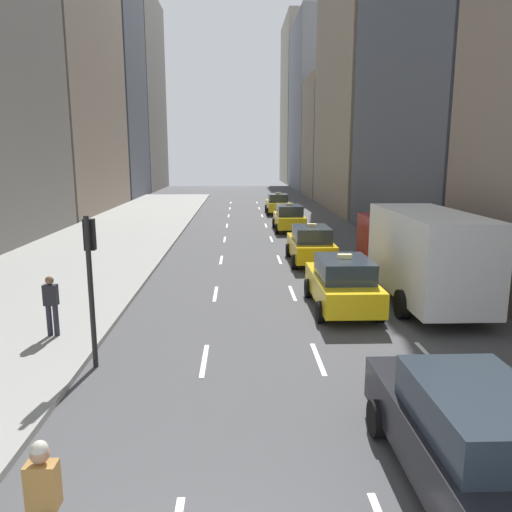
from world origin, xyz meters
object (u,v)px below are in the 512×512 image
(taxi_third, at_px, (278,204))
(skateboarder, at_px, (44,502))
(taxi_lead, at_px, (342,283))
(traffic_light_pole, at_px, (90,267))
(taxi_second, at_px, (289,218))
(box_truck, at_px, (417,251))
(pedestrian_mid_block, at_px, (51,303))
(sedan_black_near, at_px, (470,438))
(taxi_fourth, at_px, (311,244))

(taxi_third, relative_size, skateboarder, 2.52)
(taxi_lead, height_order, traffic_light_pole, traffic_light_pole)
(taxi_lead, distance_m, taxi_third, 27.33)
(taxi_second, bearing_deg, box_truck, -80.18)
(taxi_lead, relative_size, taxi_second, 1.00)
(pedestrian_mid_block, bearing_deg, skateboarder, -70.57)
(taxi_third, distance_m, sedan_black_near, 36.39)
(sedan_black_near, xyz_separation_m, traffic_light_pole, (-6.75, 4.84, 1.52))
(sedan_black_near, relative_size, pedestrian_mid_block, 2.93)
(taxi_second, bearing_deg, sedan_black_near, -90.00)
(taxi_second, distance_m, taxi_third, 9.99)
(skateboarder, height_order, pedestrian_mid_block, pedestrian_mid_block)
(box_truck, xyz_separation_m, pedestrian_mid_block, (-11.15, -3.72, -0.64))
(taxi_third, distance_m, taxi_fourth, 20.12)
(pedestrian_mid_block, bearing_deg, box_truck, 18.46)
(traffic_light_pole, bearing_deg, taxi_second, 72.61)
(pedestrian_mid_block, bearing_deg, taxi_fourth, 49.48)
(taxi_third, xyz_separation_m, traffic_light_pole, (-6.75, -31.55, 1.53))
(box_truck, bearing_deg, taxi_third, 96.11)
(taxi_lead, distance_m, sedan_black_near, 9.05)
(taxi_second, distance_m, taxi_fourth, 10.13)
(taxi_fourth, height_order, pedestrian_mid_block, taxi_fourth)
(taxi_third, height_order, sedan_black_near, taxi_third)
(taxi_second, xyz_separation_m, sedan_black_near, (0.00, -26.39, 0.01))
(taxi_third, height_order, box_truck, box_truck)
(taxi_fourth, xyz_separation_m, traffic_light_pole, (-6.75, -11.43, 1.53))
(taxi_third, bearing_deg, box_truck, -83.89)
(box_truck, bearing_deg, taxi_second, 99.82)
(taxi_lead, xyz_separation_m, pedestrian_mid_block, (-8.35, -2.56, 0.19))
(taxi_lead, xyz_separation_m, skateboarder, (-5.61, -10.32, 0.08))
(skateboarder, xyz_separation_m, traffic_light_pole, (-1.14, 6.11, 1.45))
(taxi_lead, height_order, sedan_black_near, taxi_lead)
(taxi_fourth, height_order, sedan_black_near, taxi_fourth)
(taxi_second, height_order, sedan_black_near, taxi_second)
(skateboarder, bearing_deg, taxi_lead, 61.46)
(traffic_light_pole, bearing_deg, skateboarder, -79.45)
(taxi_second, bearing_deg, pedestrian_mid_block, -112.76)
(taxi_lead, bearing_deg, taxi_third, 90.00)
(taxi_lead, xyz_separation_m, traffic_light_pole, (-6.75, -4.22, 1.53))
(sedan_black_near, bearing_deg, taxi_fourth, 90.00)
(taxi_fourth, height_order, skateboarder, taxi_fourth)
(box_truck, bearing_deg, sedan_black_near, -105.33)
(taxi_second, bearing_deg, taxi_fourth, -90.00)
(taxi_second, bearing_deg, taxi_third, 90.00)
(traffic_light_pole, bearing_deg, box_truck, 29.39)
(box_truck, distance_m, traffic_light_pole, 10.98)
(sedan_black_near, relative_size, traffic_light_pole, 1.34)
(taxi_fourth, bearing_deg, box_truck, -65.15)
(taxi_second, xyz_separation_m, pedestrian_mid_block, (-8.35, -19.90, 0.19))
(pedestrian_mid_block, relative_size, traffic_light_pole, 0.46)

